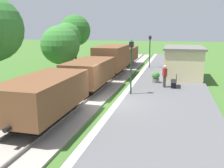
{
  "coord_description": "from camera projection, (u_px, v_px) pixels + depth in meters",
  "views": [
    {
      "loc": [
        3.63,
        -14.16,
        4.68
      ],
      "look_at": [
        -0.09,
        0.5,
        1.27
      ],
      "focal_mm": 39.76,
      "sensor_mm": 36.0,
      "label": 1
    }
  ],
  "objects": [
    {
      "name": "bench_down_platform",
      "position": [
        175.0,
        65.0,
        27.43
      ],
      "size": [
        0.42,
        1.5,
        0.91
      ],
      "color": "black",
      "rests_on": "platform_slab"
    },
    {
      "name": "station_hut",
      "position": [
        183.0,
        62.0,
        22.97
      ],
      "size": [
        3.5,
        5.8,
        2.78
      ],
      "color": "beige",
      "rests_on": "platform_slab"
    },
    {
      "name": "tree_field_left",
      "position": [
        67.0,
        37.0,
        27.8
      ],
      "size": [
        3.18,
        3.18,
        5.31
      ],
      "color": "#4C3823",
      "rests_on": "ground"
    },
    {
      "name": "lamp_post_near",
      "position": [
        131.0,
        57.0,
        16.52
      ],
      "size": [
        0.28,
        0.28,
        3.7
      ],
      "color": "#193823",
      "rests_on": "platform_slab"
    },
    {
      "name": "track_ballast",
      "position": [
        75.0,
        102.0,
        15.85
      ],
      "size": [
        3.8,
        60.0,
        0.12
      ],
      "primitive_type": "cube",
      "color": "#9E9389",
      "rests_on": "ground"
    },
    {
      "name": "person_waiting",
      "position": [
        165.0,
        75.0,
        18.86
      ],
      "size": [
        0.37,
        0.44,
        1.71
      ],
      "rotation": [
        0.0,
        0.0,
        3.56
      ],
      "color": "#38332D",
      "rests_on": "platform_slab"
    },
    {
      "name": "platform_edge_stripe",
      "position": [
        118.0,
        102.0,
        15.13
      ],
      "size": [
        0.36,
        60.0,
        0.01
      ],
      "primitive_type": "cube",
      "color": "silver",
      "rests_on": "platform_slab"
    },
    {
      "name": "platform_slab",
      "position": [
        164.0,
        108.0,
        14.49
      ],
      "size": [
        6.0,
        60.0,
        0.25
      ],
      "primitive_type": "cube",
      "color": "#565659",
      "rests_on": "ground"
    },
    {
      "name": "tree_trackside_far",
      "position": [
        60.0,
        45.0,
        21.58
      ],
      "size": [
        3.39,
        3.39,
        4.95
      ],
      "color": "#4C3823",
      "rests_on": "ground"
    },
    {
      "name": "lamp_post_far",
      "position": [
        150.0,
        45.0,
        28.1
      ],
      "size": [
        0.28,
        0.28,
        3.7
      ],
      "color": "#193823",
      "rests_on": "platform_slab"
    },
    {
      "name": "rail_near",
      "position": [
        86.0,
        101.0,
        15.65
      ],
      "size": [
        0.07,
        60.0,
        0.14
      ],
      "primitive_type": "cube",
      "color": "slate",
      "rests_on": "track_ballast"
    },
    {
      "name": "rail_far",
      "position": [
        65.0,
        99.0,
        15.99
      ],
      "size": [
        0.07,
        60.0,
        0.14
      ],
      "primitive_type": "cube",
      "color": "slate",
      "rests_on": "track_ballast"
    },
    {
      "name": "ground_plane",
      "position": [
        111.0,
        106.0,
        15.29
      ],
      "size": [
        160.0,
        160.0,
        0.0
      ],
      "primitive_type": "plane",
      "color": "#3D6628"
    },
    {
      "name": "bench_near_hut",
      "position": [
        175.0,
        81.0,
        19.07
      ],
      "size": [
        0.42,
        1.5,
        0.91
      ],
      "color": "black",
      "rests_on": "platform_slab"
    },
    {
      "name": "tree_field_distant",
      "position": [
        75.0,
        31.0,
        34.06
      ],
      "size": [
        4.23,
        4.23,
        6.49
      ],
      "color": "#4C3823",
      "rests_on": "ground"
    },
    {
      "name": "freight_train",
      "position": [
        103.0,
        66.0,
        21.64
      ],
      "size": [
        2.5,
        26.0,
        2.72
      ],
      "color": "brown",
      "rests_on": "rail_near"
    },
    {
      "name": "potted_planter",
      "position": [
        156.0,
        77.0,
        20.6
      ],
      "size": [
        0.64,
        0.64,
        0.92
      ],
      "color": "slate",
      "rests_on": "platform_slab"
    }
  ]
}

